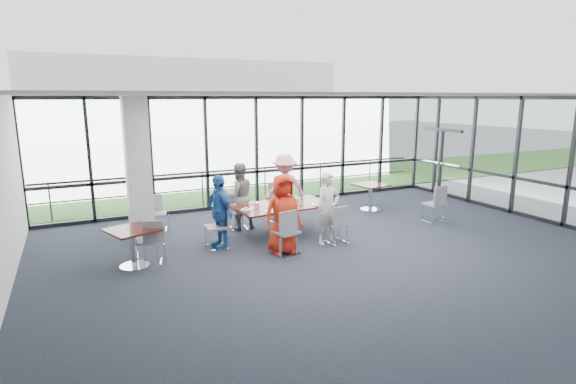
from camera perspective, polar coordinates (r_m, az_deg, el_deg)
name	(u,v)px	position (r m, az deg, el deg)	size (l,w,h in m)	color
floor	(350,257)	(9.27, 7.84, -8.20)	(12.00, 10.00, 0.02)	black
ceiling	(355,95)	(8.70, 8.45, 12.06)	(12.00, 10.00, 0.04)	silver
curtain_wall_back	(256,151)	(13.24, -4.03, 5.16)	(12.00, 0.10, 3.20)	white
curtain_wall_right	(552,160)	(13.14, 30.47, 3.48)	(0.10, 10.00, 3.20)	white
exit_door	(441,163)	(15.58, 18.82, 3.54)	(0.12, 1.60, 2.10)	black
structural_column	(138,170)	(10.41, -18.49, 2.70)	(0.50, 0.50, 3.20)	white
apron	(210,178)	(18.17, -9.84, 1.71)	(80.00, 70.00, 0.02)	slate
grass_strip	(226,187)	(16.28, -7.89, 0.70)	(80.00, 5.00, 0.01)	#2C551D
hangar_main	(182,99)	(40.20, -13.33, 11.45)	(24.00, 10.00, 6.00)	white
guard_rail	(250,185)	(13.96, -4.88, 0.93)	(0.06, 0.06, 12.00)	#2D2D33
main_table	(282,209)	(10.33, -0.73, -2.14)	(2.31, 1.39, 0.75)	#35150B
side_table_left	(133,235)	(8.95, -19.12, -5.19)	(1.06, 1.06, 0.75)	#35150B
side_table_right	(371,188)	(12.92, 10.49, 0.44)	(0.92, 0.92, 0.75)	#35150B
diner_near_left	(283,214)	(9.15, -0.67, -2.85)	(0.81, 0.53, 1.65)	red
diner_near_right	(328,208)	(9.82, 5.10, -2.08)	(0.58, 0.42, 1.58)	silver
diner_far_left	(239,196)	(10.90, -6.28, -0.57)	(0.79, 0.49, 1.63)	slate
diner_far_right	(285,188)	(11.45, -0.42, 0.45)	(1.14, 0.59, 1.76)	pink
diner_end	(219,211)	(9.63, -8.70, -2.46)	(0.93, 0.51, 1.58)	#2762AA
chair_main_nl	(286,232)	(9.17, -0.27, -5.11)	(0.46, 0.46, 0.94)	gray
chair_main_nr	(337,224)	(9.95, 6.20, -4.12)	(0.41, 0.41, 0.84)	gray
chair_main_fl	(239,212)	(10.99, -6.30, -2.56)	(0.41, 0.41, 0.84)	gray
chair_main_fr	(278,203)	(11.58, -1.29, -1.41)	(0.48, 0.48, 0.97)	gray
chair_main_end	(217,227)	(9.67, -9.02, -4.39)	(0.46, 0.46, 0.94)	gray
chair_spare_la	(150,241)	(9.13, -17.10, -6.01)	(0.42, 0.42, 0.86)	gray
chair_spare_lb	(158,213)	(11.27, -16.22, -2.64)	(0.41, 0.41, 0.83)	gray
chair_spare_r	(434,204)	(12.11, 18.07, -1.46)	(0.46, 0.46, 0.95)	gray
plate_nl	(269,211)	(9.66, -2.38, -2.49)	(0.24, 0.24, 0.01)	white
plate_nr	(317,205)	(10.28, 3.65, -1.60)	(0.26, 0.26, 0.01)	white
plate_fl	(254,203)	(10.46, -4.34, -1.37)	(0.26, 0.26, 0.01)	white
plate_fr	(296,198)	(10.92, 0.99, -0.77)	(0.25, 0.25, 0.01)	white
plate_end	(247,210)	(9.85, -5.28, -2.23)	(0.26, 0.26, 0.01)	white
tumbler_a	(276,205)	(9.96, -1.57, -1.70)	(0.06, 0.06, 0.13)	white
tumbler_b	(299,202)	(10.22, 1.39, -1.27)	(0.08, 0.08, 0.15)	white
tumbler_c	(278,199)	(10.55, -1.22, -0.90)	(0.07, 0.07, 0.13)	white
tumbler_d	(255,207)	(9.85, -4.17, -1.87)	(0.06, 0.06, 0.13)	white
menu_a	(288,209)	(9.84, 0.04, -2.23)	(0.28, 0.19, 0.00)	silver
menu_b	(327,203)	(10.49, 4.98, -1.38)	(0.27, 0.19, 0.00)	silver
menu_c	(278,200)	(10.70, -1.23, -1.06)	(0.27, 0.19, 0.00)	silver
condiment_caddy	(286,203)	(10.34, -0.24, -1.42)	(0.10, 0.07, 0.04)	black
ketchup_bottle	(284,200)	(10.32, -0.49, -1.06)	(0.06, 0.06, 0.18)	#920908
green_bottle	(287,200)	(10.32, -0.17, -0.99)	(0.05, 0.05, 0.20)	#197034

